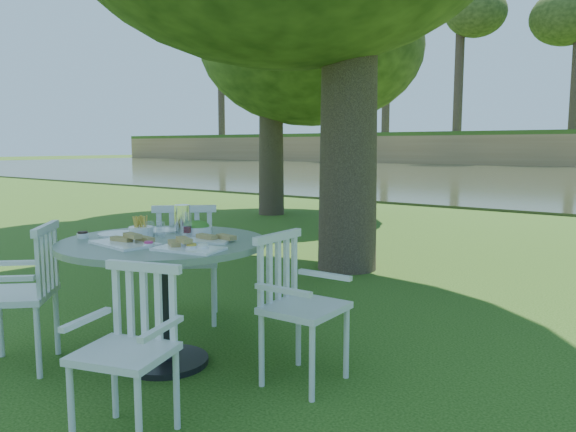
% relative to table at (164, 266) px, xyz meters
% --- Properties ---
extents(ground, '(140.00, 140.00, 0.00)m').
position_rel_table_xyz_m(ground, '(-0.08, 1.26, -0.67)').
color(ground, '#1C3F0D').
rests_on(ground, ground).
extents(table, '(1.34, 1.34, 0.84)m').
position_rel_table_xyz_m(table, '(0.00, 0.00, 0.00)').
color(table, black).
rests_on(table, ground).
extents(chair_ne, '(0.45, 0.48, 0.92)m').
position_rel_table_xyz_m(chair_ne, '(0.81, 0.32, -0.13)').
color(chair_ne, silver).
rests_on(chair_ne, ground).
extents(chair_nw, '(0.68, 0.68, 0.99)m').
position_rel_table_xyz_m(chair_nw, '(-0.53, 0.68, -0.09)').
color(chair_nw, silver).
rests_on(chair_nw, ground).
extents(chair_sw, '(0.65, 0.65, 0.94)m').
position_rel_table_xyz_m(chair_sw, '(-0.67, -0.55, -0.12)').
color(chair_sw, silver).
rests_on(chair_sw, ground).
extents(chair_se, '(0.54, 0.52, 0.86)m').
position_rel_table_xyz_m(chair_se, '(0.56, -0.68, -0.17)').
color(chair_se, silver).
rests_on(chair_se, ground).
extents(tableware, '(1.17, 0.77, 0.21)m').
position_rel_table_xyz_m(tableware, '(-0.03, 0.06, 0.21)').
color(tableware, white).
rests_on(tableware, table).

